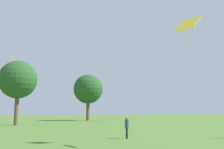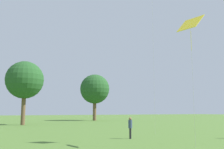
# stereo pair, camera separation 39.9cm
# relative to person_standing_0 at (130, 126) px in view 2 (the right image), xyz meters

# --- Properties ---
(person_standing_0) EXTENTS (0.32, 0.32, 1.71)m
(person_standing_0) POSITION_rel_person_standing_0_xyz_m (0.00, 0.00, 0.00)
(person_standing_0) COLOR black
(person_standing_0) RESTS_ON ground
(kite_1) EXTENTS (1.32, 1.64, 8.37)m
(kite_1) POSITION_rel_person_standing_0_xyz_m (0.82, -6.34, 6.72)
(kite_1) COLOR yellow
(kite_1) RESTS_ON ground
(distant_tree_0) EXTENTS (6.20, 6.20, 10.45)m
(distant_tree_0) POSITION_rel_person_standing_0_xyz_m (-4.51, 26.23, 6.27)
(distant_tree_0) COLOR brown
(distant_tree_0) RESTS_ON ground
(distant_tree_1) EXTENTS (7.12, 7.12, 11.16)m
(distant_tree_1) POSITION_rel_person_standing_0_xyz_m (14.06, 40.08, 6.51)
(distant_tree_1) COLOR brown
(distant_tree_1) RESTS_ON ground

